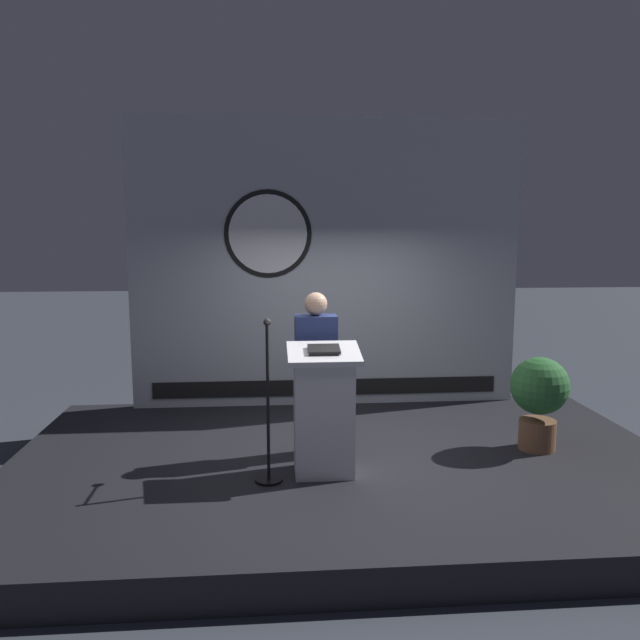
% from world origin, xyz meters
% --- Properties ---
extents(ground_plane, '(40.00, 40.00, 0.00)m').
position_xyz_m(ground_plane, '(0.00, 0.00, 0.00)').
color(ground_plane, '#383D47').
extents(stage_platform, '(6.40, 4.00, 0.30)m').
position_xyz_m(stage_platform, '(0.00, 0.00, 0.15)').
color(stage_platform, black).
rests_on(stage_platform, ground).
extents(banner_display, '(4.77, 0.12, 3.51)m').
position_xyz_m(banner_display, '(-0.01, 1.85, 2.05)').
color(banner_display, '#B2B7C1').
rests_on(banner_display, stage_platform).
extents(podium, '(0.64, 0.50, 1.17)m').
position_xyz_m(podium, '(-0.23, -0.40, 0.87)').
color(podium, silver).
rests_on(podium, stage_platform).
extents(speaker_person, '(0.40, 0.26, 1.59)m').
position_xyz_m(speaker_person, '(-0.26, 0.08, 1.11)').
color(speaker_person, black).
rests_on(speaker_person, stage_platform).
extents(microphone_stand, '(0.24, 0.54, 1.40)m').
position_xyz_m(microphone_stand, '(-0.72, -0.49, 0.79)').
color(microphone_stand, black).
rests_on(microphone_stand, stage_platform).
extents(potted_plant, '(0.57, 0.57, 0.93)m').
position_xyz_m(potted_plant, '(1.95, 0.03, 0.86)').
color(potted_plant, brown).
rests_on(potted_plant, stage_platform).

